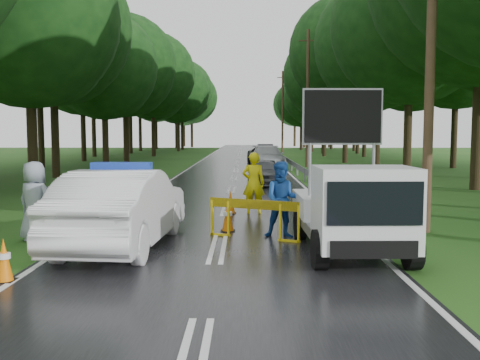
{
  "coord_description": "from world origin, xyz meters",
  "views": [
    {
      "loc": [
        0.58,
        -11.52,
        2.53
      ],
      "look_at": [
        0.46,
        2.38,
        1.3
      ],
      "focal_mm": 40.0,
      "sensor_mm": 36.0,
      "label": 1
    }
  ],
  "objects_px": {
    "barrier": "(254,209)",
    "officer": "(254,183)",
    "work_truck": "(352,210)",
    "queue_car_second": "(267,157)",
    "queue_car_third": "(262,155)",
    "police_sedan": "(122,209)",
    "civilian": "(283,200)",
    "queue_car_first": "(264,172)",
    "queue_car_fourth": "(265,151)"
  },
  "relations": [
    {
      "from": "barrier",
      "to": "officer",
      "type": "distance_m",
      "value": 4.01
    },
    {
      "from": "work_truck",
      "to": "queue_car_second",
      "type": "height_order",
      "value": "work_truck"
    },
    {
      "from": "work_truck",
      "to": "barrier",
      "type": "xyz_separation_m",
      "value": [
        -2.0,
        1.55,
        -0.22
      ]
    },
    {
      "from": "work_truck",
      "to": "queue_car_third",
      "type": "xyz_separation_m",
      "value": [
        -0.78,
        32.33,
        -0.25
      ]
    },
    {
      "from": "police_sedan",
      "to": "work_truck",
      "type": "relative_size",
      "value": 1.21
    },
    {
      "from": "officer",
      "to": "civilian",
      "type": "height_order",
      "value": "officer"
    },
    {
      "from": "barrier",
      "to": "queue_car_third",
      "type": "bearing_deg",
      "value": 111.69
    },
    {
      "from": "officer",
      "to": "queue_car_second",
      "type": "relative_size",
      "value": 0.34
    },
    {
      "from": "queue_car_first",
      "to": "queue_car_second",
      "type": "height_order",
      "value": "queue_car_second"
    },
    {
      "from": "police_sedan",
      "to": "queue_car_third",
      "type": "xyz_separation_m",
      "value": [
        4.13,
        31.68,
        -0.17
      ]
    },
    {
      "from": "civilian",
      "to": "queue_car_fourth",
      "type": "height_order",
      "value": "civilian"
    },
    {
      "from": "police_sedan",
      "to": "queue_car_fourth",
      "type": "xyz_separation_m",
      "value": [
        4.71,
        40.45,
        -0.15
      ]
    },
    {
      "from": "police_sedan",
      "to": "queue_car_first",
      "type": "distance_m",
      "value": 14.52
    },
    {
      "from": "queue_car_third",
      "to": "queue_car_fourth",
      "type": "distance_m",
      "value": 8.79
    },
    {
      "from": "police_sedan",
      "to": "officer",
      "type": "bearing_deg",
      "value": -117.29
    },
    {
      "from": "queue_car_first",
      "to": "queue_car_third",
      "type": "xyz_separation_m",
      "value": [
        0.49,
        17.63,
        0.06
      ]
    },
    {
      "from": "barrier",
      "to": "civilian",
      "type": "distance_m",
      "value": 0.77
    },
    {
      "from": "barrier",
      "to": "queue_car_first",
      "type": "bearing_deg",
      "value": 110.76
    },
    {
      "from": "police_sedan",
      "to": "civilian",
      "type": "bearing_deg",
      "value": -158.16
    },
    {
      "from": "queue_car_second",
      "to": "queue_car_first",
      "type": "bearing_deg",
      "value": -94.22
    },
    {
      "from": "police_sedan",
      "to": "queue_car_second",
      "type": "height_order",
      "value": "police_sedan"
    },
    {
      "from": "police_sedan",
      "to": "queue_car_first",
      "type": "height_order",
      "value": "police_sedan"
    },
    {
      "from": "queue_car_first",
      "to": "barrier",
      "type": "bearing_deg",
      "value": -89.74
    },
    {
      "from": "police_sedan",
      "to": "barrier",
      "type": "xyz_separation_m",
      "value": [
        2.91,
        0.91,
        -0.14
      ]
    },
    {
      "from": "queue_car_second",
      "to": "queue_car_fourth",
      "type": "height_order",
      "value": "queue_car_second"
    },
    {
      "from": "police_sedan",
      "to": "queue_car_second",
      "type": "xyz_separation_m",
      "value": [
        4.27,
        25.68,
        -0.05
      ]
    },
    {
      "from": "queue_car_fourth",
      "to": "civilian",
      "type": "bearing_deg",
      "value": -91.69
    },
    {
      "from": "queue_car_second",
      "to": "queue_car_fourth",
      "type": "bearing_deg",
      "value": 87.14
    },
    {
      "from": "civilian",
      "to": "work_truck",
      "type": "bearing_deg",
      "value": -51.17
    },
    {
      "from": "civilian",
      "to": "queue_car_fourth",
      "type": "relative_size",
      "value": 0.42
    },
    {
      "from": "civilian",
      "to": "queue_car_second",
      "type": "height_order",
      "value": "civilian"
    },
    {
      "from": "police_sedan",
      "to": "civilian",
      "type": "height_order",
      "value": "police_sedan"
    },
    {
      "from": "police_sedan",
      "to": "queue_car_first",
      "type": "xyz_separation_m",
      "value": [
        3.64,
        14.05,
        -0.23
      ]
    },
    {
      "from": "barrier",
      "to": "officer",
      "type": "relative_size",
      "value": 1.11
    },
    {
      "from": "queue_car_first",
      "to": "queue_car_fourth",
      "type": "relative_size",
      "value": 0.86
    },
    {
      "from": "barrier",
      "to": "queue_car_first",
      "type": "xyz_separation_m",
      "value": [
        0.74,
        13.14,
        -0.08
      ]
    },
    {
      "from": "barrier",
      "to": "queue_car_second",
      "type": "bearing_deg",
      "value": 110.83
    },
    {
      "from": "work_truck",
      "to": "queue_car_second",
      "type": "distance_m",
      "value": 26.33
    },
    {
      "from": "queue_car_second",
      "to": "barrier",
      "type": "bearing_deg",
      "value": -94.3
    },
    {
      "from": "queue_car_second",
      "to": "officer",
      "type": "bearing_deg",
      "value": -94.75
    },
    {
      "from": "civilian",
      "to": "queue_car_second",
      "type": "bearing_deg",
      "value": 91.66
    },
    {
      "from": "civilian",
      "to": "queue_car_third",
      "type": "xyz_separation_m",
      "value": [
        0.53,
        30.51,
        -0.23
      ]
    },
    {
      "from": "work_truck",
      "to": "barrier",
      "type": "distance_m",
      "value": 2.54
    },
    {
      "from": "queue_car_second",
      "to": "police_sedan",
      "type": "bearing_deg",
      "value": -100.59
    },
    {
      "from": "police_sedan",
      "to": "queue_car_fourth",
      "type": "relative_size",
      "value": 1.23
    },
    {
      "from": "queue_car_first",
      "to": "queue_car_third",
      "type": "distance_m",
      "value": 17.64
    },
    {
      "from": "barrier",
      "to": "queue_car_third",
      "type": "relative_size",
      "value": 0.42
    },
    {
      "from": "officer",
      "to": "barrier",
      "type": "bearing_deg",
      "value": 89.0
    },
    {
      "from": "police_sedan",
      "to": "barrier",
      "type": "bearing_deg",
      "value": -158.78
    },
    {
      "from": "barrier",
      "to": "queue_car_fourth",
      "type": "height_order",
      "value": "queue_car_fourth"
    }
  ]
}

